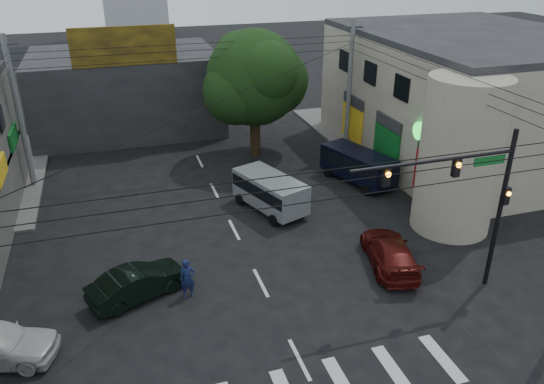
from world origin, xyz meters
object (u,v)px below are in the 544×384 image
street_tree (254,78)px  silver_minivan (270,194)px  utility_pole_far_right (349,87)px  utility_pole_far_left (19,115)px  maroon_sedan (390,252)px  navy_van (358,167)px  dark_sedan (138,283)px  traffic_officer (187,279)px  traffic_gantry (470,190)px

street_tree → silver_minivan: (-1.50, -8.37, -4.47)m
utility_pole_far_right → utility_pole_far_left: bearing=180.0°
maroon_sedan → navy_van: size_ratio=0.95×
utility_pole_far_left → silver_minivan: 15.37m
dark_sedan → traffic_officer: (2.00, -0.60, 0.19)m
navy_van → traffic_officer: bearing=106.9°
street_tree → dark_sedan: size_ratio=1.94×
utility_pole_far_left → traffic_officer: bearing=-62.5°
street_tree → utility_pole_far_right: size_ratio=0.95×
dark_sedan → silver_minivan: silver_minivan is taller
silver_minivan → street_tree: bearing=-30.3°
dark_sedan → silver_minivan: size_ratio=0.89×
street_tree → traffic_gantry: size_ratio=1.21×
utility_pole_far_left → traffic_officer: 16.20m
utility_pole_far_left → dark_sedan: (5.28, -13.39, -3.90)m
street_tree → traffic_officer: (-7.21, -14.99, -4.58)m
dark_sedan → utility_pole_far_left: bearing=-0.8°
traffic_officer → utility_pole_far_left: bearing=119.4°
utility_pole_far_right → silver_minivan: 11.46m
dark_sedan → navy_van: bearing=-82.6°
utility_pole_far_right → dark_sedan: (-15.72, -13.39, -3.90)m
navy_van → traffic_officer: (-12.07, -8.63, -0.11)m
silver_minivan → traffic_officer: bearing=119.0°
dark_sedan → silver_minivan: (7.71, 6.02, 0.30)m
street_tree → traffic_officer: size_ratio=4.88×
silver_minivan → navy_van: (6.36, 2.02, 0.00)m
utility_pole_far_right → traffic_officer: (-13.71, -13.99, -3.71)m
utility_pole_far_left → silver_minivan: bearing=-29.5°
utility_pole_far_left → navy_van: (19.36, -5.35, -3.60)m
utility_pole_far_right → navy_van: (-1.64, -5.35, -3.60)m
traffic_gantry → dark_sedan: bearing=164.5°
traffic_gantry → utility_pole_far_left: (-18.32, 17.00, -0.23)m
street_tree → utility_pole_far_left: utility_pole_far_left is taller
street_tree → dark_sedan: street_tree is taller
dark_sedan → navy_van: navy_van is taller
utility_pole_far_left → utility_pole_far_right: bearing=0.0°
dark_sedan → traffic_officer: size_ratio=2.52×
maroon_sedan → traffic_officer: bearing=10.8°
traffic_gantry → dark_sedan: traffic_gantry is taller
navy_van → traffic_officer: 14.84m
utility_pole_far_left → dark_sedan: 14.91m
maroon_sedan → silver_minivan: silver_minivan is taller
street_tree → navy_van: 9.16m
street_tree → maroon_sedan: size_ratio=1.71×
street_tree → dark_sedan: 17.74m
maroon_sedan → silver_minivan: 7.91m
utility_pole_far_right → navy_van: bearing=-107.1°
traffic_gantry → navy_van: 12.31m
street_tree → navy_van: bearing=-52.6°
dark_sedan → maroon_sedan: bearing=-117.4°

